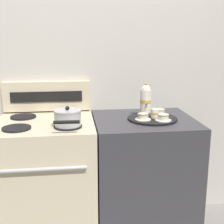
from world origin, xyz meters
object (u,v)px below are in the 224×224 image
Objects in this scene: saucepan at (68,118)px; teacup_left at (163,118)px; serving_tray at (152,119)px; creamer_jug at (155,113)px; teacup_right at (160,112)px; teacup_front at (143,117)px; teapot at (146,100)px; stove at (48,183)px.

teacup_left is (0.66, 0.03, -0.03)m from saucepan.
creamer_jug is at bearing -15.66° from serving_tray.
serving_tray is at bearing -136.95° from teacup_right.
teacup_front is at bearing 162.89° from teacup_left.
teacup_right is (0.07, 0.07, 0.03)m from serving_tray.
teacup_right is 0.19m from teacup_front.
teapot is 2.17× the size of teacup_left.
saucepan is 0.53m from teacup_front.
creamer_jug is at bearing -55.70° from teapot.
teapot reaches higher than stove.
teacup_left is at bearing -96.73° from teacup_right.
stove is at bearing 177.61° from creamer_jug.
teacup_front is 1.71× the size of creamer_jug.
teacup_front is (-0.14, 0.04, 0.00)m from teacup_left.
saucepan is 4.06× the size of creamer_jug.
teapot reaches higher than teacup_left.
serving_tray is 0.15m from teapot.
saucepan is 1.09× the size of teapot.
serving_tray is (0.60, 0.12, -0.06)m from saucepan.
teapot is 3.71× the size of creamer_jug.
creamer_jug is (-0.04, 0.08, 0.01)m from teacup_left.
saucepan is 2.38× the size of teacup_right.
creamer_jug is (0.62, 0.12, -0.02)m from saucepan.
teacup_left is 1.00× the size of teacup_right.
serving_tray is 0.04m from creamer_jug.
teacup_front is (0.69, -0.08, 0.50)m from stove.
stove is 0.95m from teapot.
creamer_jug reaches higher than teacup_front.
teacup_right is at bearing 15.85° from saucepan.
saucepan is at bearing -176.98° from teacup_left.
saucepan reaches higher than creamer_jug.
teacup_left reaches higher than serving_tray.
saucepan is 0.62m from serving_tray.
teacup_front is at bearing -6.29° from stove.
teacup_front is at bearing -143.05° from teacup_right.
teapot is 0.16m from teacup_front.
teacup_right is (0.02, 0.16, 0.00)m from teacup_left.
stove is at bearing 171.88° from teacup_left.
serving_tray is at bearing 30.43° from teacup_front.
teapot is at bearing 119.44° from teacup_left.
teacup_left is at bearing -65.35° from creamer_jug.
stove is at bearing 177.88° from serving_tray.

